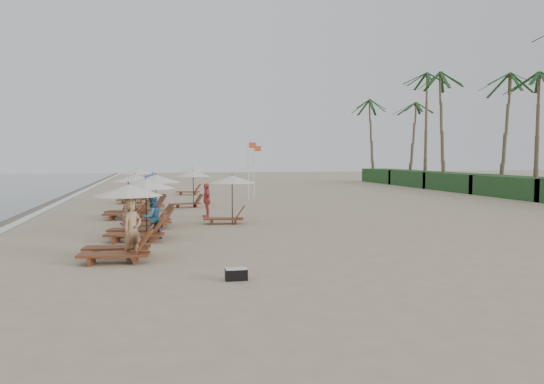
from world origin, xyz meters
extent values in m
plane|color=tan|center=(0.00, 0.00, 0.00)|extent=(160.00, 160.00, 0.00)
cube|color=#6B5E4C|center=(-12.50, 10.00, 0.00)|extent=(3.20, 140.00, 0.01)
cube|color=white|center=(-11.20, 10.00, 0.01)|extent=(0.50, 140.00, 0.02)
cube|color=#193D1C|center=(22.00, 14.50, 0.80)|extent=(3.20, 8.00, 1.60)
cube|color=#193D1C|center=(22.00, 22.00, 0.80)|extent=(3.20, 8.00, 1.60)
cube|color=#193D1C|center=(22.00, 29.50, 0.80)|extent=(3.20, 8.00, 1.60)
cube|color=#193D1C|center=(22.00, 37.00, 0.80)|extent=(3.20, 8.00, 1.60)
cylinder|color=brown|center=(22.00, 12.80, 4.50)|extent=(0.36, 0.36, 9.00)
cylinder|color=brown|center=(22.90, 18.00, 4.90)|extent=(0.36, 0.36, 9.80)
cylinder|color=brown|center=(21.10, 23.20, 5.30)|extent=(0.36, 0.36, 10.60)
cylinder|color=brown|center=(22.00, 28.40, 5.70)|extent=(0.36, 0.36, 11.40)
cylinder|color=brown|center=(22.90, 33.60, 4.50)|extent=(0.36, 0.36, 9.00)
cylinder|color=brown|center=(21.10, 38.80, 4.90)|extent=(0.36, 0.36, 9.80)
cylinder|color=black|center=(-5.62, -3.05, 1.11)|extent=(0.05, 0.05, 2.21)
cone|color=white|center=(-5.62, -3.05, 2.11)|extent=(2.07, 2.07, 0.35)
cylinder|color=black|center=(-5.18, 0.71, 1.10)|extent=(0.05, 0.05, 2.19)
cone|color=white|center=(-5.18, 0.71, 2.09)|extent=(2.23, 2.23, 0.35)
cylinder|color=black|center=(-4.82, 3.99, 1.13)|extent=(0.05, 0.05, 2.25)
cone|color=white|center=(-4.82, 3.99, 2.15)|extent=(2.19, 2.19, 0.35)
cylinder|color=black|center=(-5.83, 7.60, 1.07)|extent=(0.05, 0.05, 2.14)
cone|color=white|center=(-5.83, 7.60, 2.04)|extent=(2.39, 2.39, 0.35)
cylinder|color=black|center=(-4.98, 11.23, 1.04)|extent=(0.05, 0.05, 2.08)
cone|color=#3A56AB|center=(-4.98, 11.23, 1.98)|extent=(2.03, 2.03, 0.35)
cylinder|color=black|center=(-6.01, 16.36, 1.11)|extent=(0.05, 0.05, 2.22)
cone|color=white|center=(-6.01, 16.36, 2.12)|extent=(2.20, 2.20, 0.35)
cylinder|color=black|center=(-1.32, 4.78, 1.07)|extent=(0.05, 0.05, 2.15)
cone|color=white|center=(-1.32, 4.78, 2.05)|extent=(2.24, 2.24, 0.35)
cylinder|color=black|center=(-2.55, 12.93, 1.07)|extent=(0.05, 0.05, 2.15)
cone|color=white|center=(-2.55, 12.93, 2.05)|extent=(2.24, 2.24, 0.35)
cylinder|color=black|center=(-1.84, 23.16, 1.07)|extent=(0.05, 0.05, 2.15)
cone|color=white|center=(-1.84, 23.16, 2.05)|extent=(2.24, 2.24, 0.35)
imported|color=tan|center=(-5.53, -3.14, 0.91)|extent=(0.78, 0.78, 1.83)
imported|color=teal|center=(-4.96, 0.67, 0.82)|extent=(1.00, 0.93, 1.65)
imported|color=#8B6247|center=(-5.91, 3.13, 0.80)|extent=(1.11, 1.19, 1.61)
imported|color=#C14E4D|center=(-2.28, 7.21, 0.88)|extent=(0.50, 1.05, 1.75)
cube|color=black|center=(-2.86, -6.39, 0.14)|extent=(0.57, 0.30, 0.28)
cube|color=silver|center=(-2.86, -6.39, 0.29)|extent=(0.55, 0.27, 0.04)
cylinder|color=silver|center=(1.66, 17.05, 2.16)|extent=(0.08, 0.08, 4.32)
cube|color=#D44627|center=(1.94, 17.05, 3.92)|extent=(0.55, 0.02, 0.40)
cylinder|color=silver|center=(2.51, 19.46, 2.06)|extent=(0.08, 0.08, 4.12)
cube|color=#D44627|center=(2.79, 19.46, 3.72)|extent=(0.55, 0.02, 0.40)
camera|label=1|loc=(-4.81, -19.06, 3.13)|focal=33.85mm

